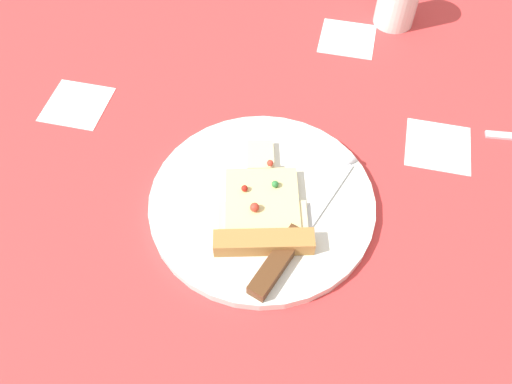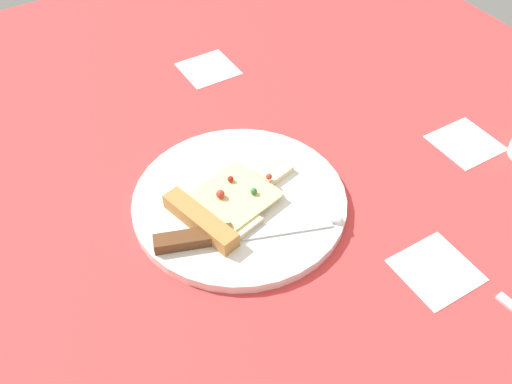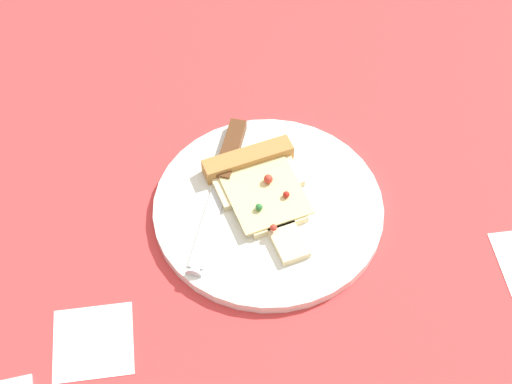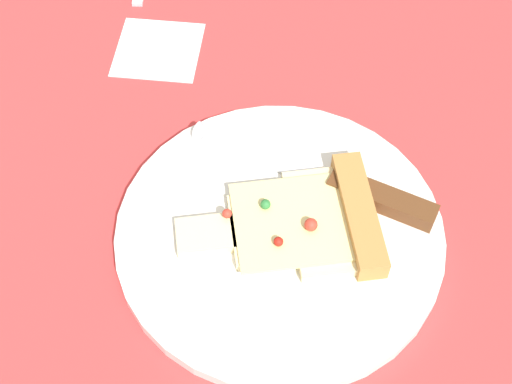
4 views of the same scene
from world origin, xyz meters
The scene contains 4 objects.
ground_plane centered at (0.00, -0.01, -1.50)cm, with size 134.40×134.40×3.00cm.
plate centered at (-1.43, -4.11, 0.69)cm, with size 29.17×29.17×1.39cm, color white.
pizza_slice centered at (-3.97, -4.74, 2.17)cm, with size 18.77×13.27×2.47cm.
knife centered at (-5.95, -9.45, 1.99)cm, with size 23.27×10.17×2.45cm.
Camera 4 is at (-3.14, 30.09, 56.38)cm, focal length 51.44 mm.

